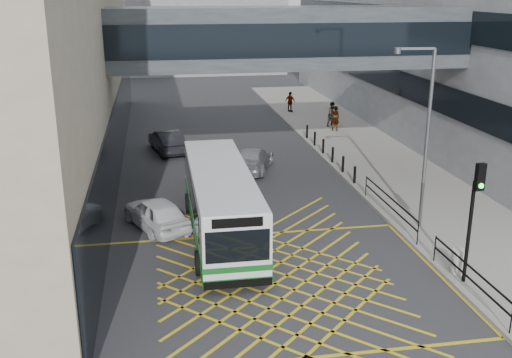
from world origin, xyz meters
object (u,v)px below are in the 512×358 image
car_silver (253,159)px  pedestrian_b (333,114)px  pedestrian_c (290,102)px  car_dark (167,141)px  pedestrian_a (335,118)px  litter_bin (458,261)px  traffic_light (474,206)px  bus (220,201)px  street_lamp (424,128)px  car_white (156,213)px

car_silver → pedestrian_b: pedestrian_b is taller
pedestrian_b → pedestrian_c: (-1.86, 5.82, -0.07)m
car_dark → pedestrian_a: size_ratio=2.54×
car_dark → pedestrian_c: 14.77m
car_dark → litter_bin: 21.46m
traffic_light → litter_bin: bearing=77.3°
bus → car_silver: 9.53m
traffic_light → pedestrian_b: (2.56, 24.61, -1.93)m
car_silver → street_lamp: (5.47, -9.73, 3.75)m
car_silver → litter_bin: size_ratio=5.05×
street_lamp → pedestrian_c: street_lamp is taller
pedestrian_b → pedestrian_a: bearing=-122.5°
car_dark → litter_bin: size_ratio=5.11×
pedestrian_c → street_lamp: bearing=133.8°
street_lamp → pedestrian_b: 19.78m
bus → litter_bin: bearing=-32.8°
car_white → pedestrian_b: size_ratio=2.51×
car_white → litter_bin: 12.35m
pedestrian_c → car_dark: bearing=89.8°
car_silver → traffic_light: 15.94m
car_dark → street_lamp: (10.14, -14.65, 3.74)m
traffic_light → bus: bearing=137.3°
car_silver → pedestrian_a: size_ratio=2.51×
car_dark → pedestrian_a: 12.39m
pedestrian_a → pedestrian_c: (-1.60, 7.27, -0.07)m
car_white → litter_bin: car_white is taller
car_silver → pedestrian_a: (7.28, 8.19, 0.35)m
bus → litter_bin: (7.93, -5.15, -0.95)m
car_silver → traffic_light: size_ratio=1.03×
bus → pedestrian_a: 20.01m
bus → street_lamp: bearing=-4.4°
bus → street_lamp: street_lamp is taller
pedestrian_b → car_silver: bearing=-150.4°
car_white → litter_bin: size_ratio=5.08×
bus → pedestrian_a: (10.13, 17.24, -0.51)m
pedestrian_a → traffic_light: bearing=82.6°
bus → car_white: (-2.63, 1.25, -0.84)m
street_lamp → pedestrian_a: size_ratio=4.25×
bus → pedestrian_c: bearing=71.0°
traffic_light → pedestrian_b: 24.82m
litter_bin → pedestrian_a: size_ratio=0.50×
car_silver → litter_bin: car_silver is taller
car_silver → pedestrian_c: (5.68, 15.46, 0.29)m
bus → car_dark: (-1.82, 13.97, -0.85)m
traffic_light → car_white: bearing=140.0°
pedestrian_a → bus: bearing=57.8°
pedestrian_c → traffic_light: bearing=133.0°
litter_bin → car_white: bearing=148.8°
street_lamp → pedestrian_c: bearing=95.2°
traffic_light → pedestrian_a: 23.35m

